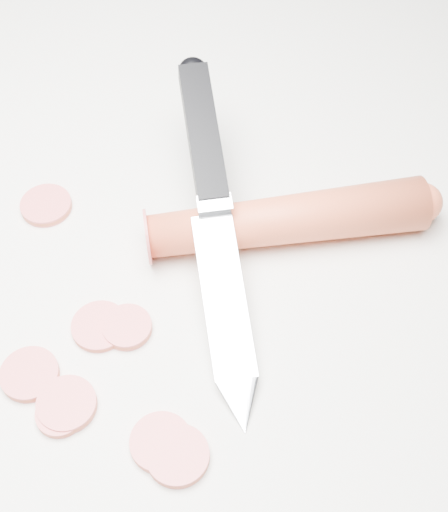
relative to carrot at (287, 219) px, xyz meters
The scene contains 11 objects.
ground 0.12m from the carrot, 123.24° to the right, with size 2.40×2.40×0.00m, color silver.
carrot is the anchor object (origin of this frame).
carrot_slice_0 0.15m from the carrot, 114.94° to the right, with size 0.04×0.04×0.01m, color #D95150.
carrot_slice_2 0.20m from the carrot, 112.39° to the right, with size 0.04×0.04×0.01m, color #D95150.
carrot_slice_3 0.20m from the carrot, 102.40° to the right, with size 0.03×0.03×0.01m, color #D95150.
carrot_slice_4 0.18m from the carrot, 79.63° to the right, with size 0.04×0.04×0.01m, color #D95150.
carrot_slice_5 0.13m from the carrot, 110.50° to the right, with size 0.03×0.03×0.01m, color #D95150.
carrot_slice_6 0.19m from the carrot, 103.01° to the right, with size 0.04×0.04×0.01m, color #D95150.
carrot_slice_7 0.18m from the carrot, 154.45° to the right, with size 0.04×0.04×0.01m, color #D95150.
carrot_slice_8 0.18m from the carrot, 83.77° to the right, with size 0.04×0.04×0.01m, color #D95150.
kitchen_knife 0.06m from the carrot, 123.87° to the right, with size 0.20×0.21×0.08m, color silver, non-canonical shape.
Camera 1 is at (0.20, -0.18, 0.42)m, focal length 50.00 mm.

